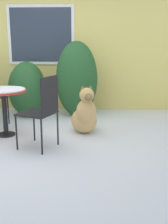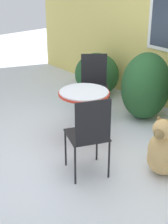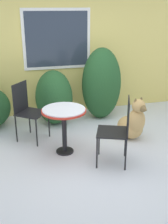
{
  "view_description": "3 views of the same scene",
  "coord_description": "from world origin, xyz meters",
  "px_view_note": "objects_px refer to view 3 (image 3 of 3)",
  "views": [
    {
      "loc": [
        1.07,
        -4.01,
        1.49
      ],
      "look_at": [
        0.84,
        0.51,
        0.35
      ],
      "focal_mm": 45.0,
      "sensor_mm": 36.0,
      "label": 1
    },
    {
      "loc": [
        2.93,
        -2.6,
        2.44
      ],
      "look_at": [
        -0.42,
        0.28,
        0.45
      ],
      "focal_mm": 55.0,
      "sensor_mm": 36.0,
      "label": 2
    },
    {
      "loc": [
        -1.21,
        -3.78,
        2.29
      ],
      "look_at": [
        0.0,
        0.6,
        0.55
      ],
      "focal_mm": 45.0,
      "sensor_mm": 36.0,
      "label": 3
    }
  ],
  "objects_px": {
    "patio_table": "(64,116)",
    "patio_chair_far_side": "(118,128)",
    "dog": "(132,123)",
    "patio_chair_near_table": "(27,109)"
  },
  "relations": [
    {
      "from": "patio_table",
      "to": "patio_chair_far_side",
      "type": "height_order",
      "value": "patio_chair_far_side"
    },
    {
      "from": "patio_chair_far_side",
      "to": "dog",
      "type": "bearing_deg",
      "value": 163.75
    },
    {
      "from": "patio_table",
      "to": "patio_chair_near_table",
      "type": "xyz_separation_m",
      "value": [
        -0.52,
        0.67,
        -0.06
      ]
    },
    {
      "from": "patio_chair_far_side",
      "to": "patio_chair_near_table",
      "type": "bearing_deg",
      "value": -111.72
    },
    {
      "from": "dog",
      "to": "patio_table",
      "type": "bearing_deg",
      "value": 171.36
    },
    {
      "from": "patio_chair_near_table",
      "to": "patio_chair_far_side",
      "type": "distance_m",
      "value": 1.72
    },
    {
      "from": "patio_table",
      "to": "patio_chair_far_side",
      "type": "relative_size",
      "value": 0.74
    },
    {
      "from": "patio_chair_far_side",
      "to": "patio_table",
      "type": "bearing_deg",
      "value": -104.32
    },
    {
      "from": "patio_table",
      "to": "dog",
      "type": "bearing_deg",
      "value": 7.42
    },
    {
      "from": "patio_table",
      "to": "patio_chair_near_table",
      "type": "relative_size",
      "value": 0.74
    }
  ]
}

